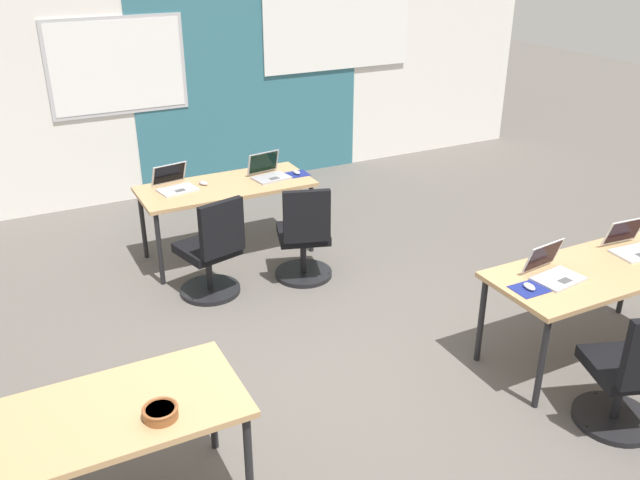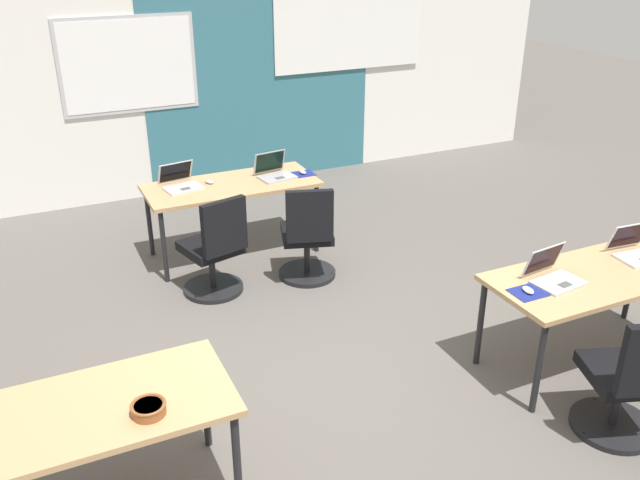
{
  "view_description": "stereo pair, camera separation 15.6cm",
  "coord_description": "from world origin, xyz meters",
  "px_view_note": "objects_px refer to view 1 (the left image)",
  "views": [
    {
      "loc": [
        -1.9,
        -3.45,
        2.9
      ],
      "look_at": [
        0.15,
        0.56,
        0.8
      ],
      "focal_mm": 37.81,
      "sensor_mm": 36.0,
      "label": 1
    },
    {
      "loc": [
        -1.76,
        -3.52,
        2.9
      ],
      "look_at": [
        0.15,
        0.56,
        0.8
      ],
      "focal_mm": 37.81,
      "sensor_mm": 36.0,
      "label": 2
    }
  ],
  "objects_px": {
    "mouse_far_right": "(297,172)",
    "laptop_far_right": "(269,172)",
    "desk_near_left": "(83,428)",
    "laptop_far_left": "(175,184)",
    "snack_bowl": "(160,412)",
    "laptop_near_right_end": "(632,245)",
    "chair_near_right_inner": "(630,380)",
    "laptop_near_right_inner": "(553,271)",
    "desk_near_right": "(596,276)",
    "mouse_near_right_inner": "(529,287)",
    "mouse_far_left": "(203,183)",
    "chair_far_right": "(304,241)",
    "chair_far_left": "(212,256)"
  },
  "relations": [
    {
      "from": "chair_far_left",
      "to": "laptop_near_right_end",
      "type": "height_order",
      "value": "laptop_near_right_end"
    },
    {
      "from": "mouse_near_right_inner",
      "to": "laptop_near_right_end",
      "type": "distance_m",
      "value": 1.08
    },
    {
      "from": "laptop_far_left",
      "to": "mouse_near_right_inner",
      "type": "height_order",
      "value": "laptop_far_left"
    },
    {
      "from": "chair_far_right",
      "to": "laptop_near_right_end",
      "type": "distance_m",
      "value": 2.63
    },
    {
      "from": "laptop_far_right",
      "to": "snack_bowl",
      "type": "relative_size",
      "value": 2.08
    },
    {
      "from": "chair_far_right",
      "to": "mouse_near_right_inner",
      "type": "relative_size",
      "value": 8.8
    },
    {
      "from": "mouse_far_right",
      "to": "laptop_near_right_inner",
      "type": "relative_size",
      "value": 0.28
    },
    {
      "from": "laptop_far_right",
      "to": "mouse_far_left",
      "type": "xyz_separation_m",
      "value": [
        -0.62,
        0.08,
        -0.03
      ]
    },
    {
      "from": "laptop_far_left",
      "to": "mouse_far_left",
      "type": "relative_size",
      "value": 3.31
    },
    {
      "from": "laptop_near_right_end",
      "to": "laptop_far_left",
      "type": "bearing_deg",
      "value": 137.74
    },
    {
      "from": "mouse_far_right",
      "to": "desk_near_right",
      "type": "bearing_deg",
      "value": -69.36
    },
    {
      "from": "laptop_far_left",
      "to": "desk_near_left",
      "type": "bearing_deg",
      "value": -123.7
    },
    {
      "from": "chair_near_right_inner",
      "to": "laptop_near_right_end",
      "type": "distance_m",
      "value": 1.23
    },
    {
      "from": "desk_near_right",
      "to": "mouse_far_right",
      "type": "relative_size",
      "value": 15.5
    },
    {
      "from": "chair_far_right",
      "to": "mouse_far_left",
      "type": "xyz_separation_m",
      "value": [
        -0.61,
        0.88,
        0.36
      ]
    },
    {
      "from": "mouse_far_right",
      "to": "mouse_far_left",
      "type": "xyz_separation_m",
      "value": [
        -0.9,
        0.13,
        -0.0
      ]
    },
    {
      "from": "mouse_far_right",
      "to": "laptop_far_right",
      "type": "bearing_deg",
      "value": 170.79
    },
    {
      "from": "laptop_far_left",
      "to": "chair_near_right_inner",
      "type": "relative_size",
      "value": 0.41
    },
    {
      "from": "desk_near_left",
      "to": "chair_far_right",
      "type": "height_order",
      "value": "chair_far_right"
    },
    {
      "from": "desk_near_left",
      "to": "laptop_far_left",
      "type": "height_order",
      "value": "laptop_far_left"
    },
    {
      "from": "desk_near_left",
      "to": "mouse_far_left",
      "type": "height_order",
      "value": "mouse_far_left"
    },
    {
      "from": "mouse_far_left",
      "to": "laptop_far_left",
      "type": "bearing_deg",
      "value": 177.45
    },
    {
      "from": "desk_near_right",
      "to": "chair_near_right_inner",
      "type": "distance_m",
      "value": 0.87
    },
    {
      "from": "mouse_near_right_inner",
      "to": "chair_near_right_inner",
      "type": "xyz_separation_m",
      "value": [
        0.23,
        -0.7,
        -0.36
      ]
    },
    {
      "from": "laptop_near_right_end",
      "to": "chair_far_left",
      "type": "bearing_deg",
      "value": 146.66
    },
    {
      "from": "laptop_near_right_end",
      "to": "laptop_near_right_inner",
      "type": "bearing_deg",
      "value": -172.78
    },
    {
      "from": "laptop_near_right_inner",
      "to": "laptop_far_right",
      "type": "bearing_deg",
      "value": 101.51
    },
    {
      "from": "chair_far_right",
      "to": "chair_far_left",
      "type": "xyz_separation_m",
      "value": [
        -0.82,
        0.09,
        0.0
      ]
    },
    {
      "from": "chair_near_right_inner",
      "to": "laptop_near_right_end",
      "type": "height_order",
      "value": "laptop_near_right_end"
    },
    {
      "from": "mouse_far_right",
      "to": "snack_bowl",
      "type": "distance_m",
      "value": 3.61
    },
    {
      "from": "laptop_near_right_inner",
      "to": "chair_near_right_inner",
      "type": "xyz_separation_m",
      "value": [
        -0.03,
        -0.76,
        -0.39
      ]
    },
    {
      "from": "mouse_far_right",
      "to": "laptop_far_left",
      "type": "height_order",
      "value": "laptop_far_left"
    },
    {
      "from": "desk_near_right",
      "to": "chair_near_right_inner",
      "type": "height_order",
      "value": "chair_near_right_inner"
    },
    {
      "from": "desk_near_right",
      "to": "laptop_near_right_inner",
      "type": "xyz_separation_m",
      "value": [
        -0.38,
        0.05,
        0.11
      ]
    },
    {
      "from": "laptop_far_left",
      "to": "chair_near_right_inner",
      "type": "distance_m",
      "value": 4.04
    },
    {
      "from": "laptop_near_right_end",
      "to": "mouse_far_right",
      "type": "bearing_deg",
      "value": 123.46
    },
    {
      "from": "chair_far_right",
      "to": "chair_far_left",
      "type": "relative_size",
      "value": 1.0
    },
    {
      "from": "laptop_far_right",
      "to": "mouse_far_left",
      "type": "bearing_deg",
      "value": 163.82
    },
    {
      "from": "laptop_near_right_end",
      "to": "chair_far_right",
      "type": "bearing_deg",
      "value": 137.09
    },
    {
      "from": "desk_near_left",
      "to": "laptop_near_right_inner",
      "type": "distance_m",
      "value": 3.12
    },
    {
      "from": "laptop_near_right_inner",
      "to": "snack_bowl",
      "type": "bearing_deg",
      "value": 177.34
    },
    {
      "from": "desk_near_left",
      "to": "mouse_near_right_inner",
      "type": "height_order",
      "value": "mouse_near_right_inner"
    },
    {
      "from": "laptop_far_right",
      "to": "chair_far_right",
      "type": "distance_m",
      "value": 0.89
    },
    {
      "from": "desk_near_left",
      "to": "laptop_near_right_end",
      "type": "height_order",
      "value": "laptop_near_right_end"
    },
    {
      "from": "desk_near_right",
      "to": "mouse_far_right",
      "type": "xyz_separation_m",
      "value": [
        -1.04,
        2.76,
        0.08
      ]
    },
    {
      "from": "desk_near_right",
      "to": "snack_bowl",
      "type": "relative_size",
      "value": 9.01
    },
    {
      "from": "snack_bowl",
      "to": "chair_far_left",
      "type": "bearing_deg",
      "value": 66.03
    },
    {
      "from": "desk_near_left",
      "to": "desk_near_right",
      "type": "height_order",
      "value": "same"
    },
    {
      "from": "chair_far_right",
      "to": "laptop_near_right_end",
      "type": "relative_size",
      "value": 2.6
    },
    {
      "from": "laptop_far_left",
      "to": "chair_near_right_inner",
      "type": "xyz_separation_m",
      "value": [
        1.79,
        -3.61,
        -0.39
      ]
    }
  ]
}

